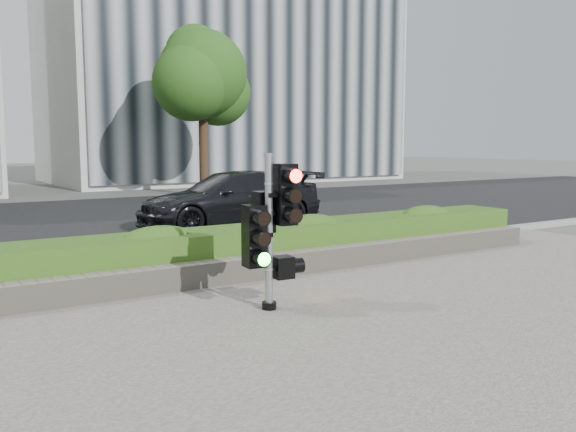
{
  "coord_description": "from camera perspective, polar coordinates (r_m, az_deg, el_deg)",
  "views": [
    {
      "loc": [
        -4.32,
        -5.87,
        2.04
      ],
      "look_at": [
        -0.2,
        0.6,
        1.12
      ],
      "focal_mm": 38.0,
      "sensor_mm": 36.0,
      "label": 1
    }
  ],
  "objects": [
    {
      "name": "hedge",
      "position": [
        9.61,
        -5.27,
        -3.19
      ],
      "size": [
        12.0,
        1.0,
        0.68
      ],
      "primitive_type": "cube",
      "color": "#5F972E",
      "rests_on": "sidewalk"
    },
    {
      "name": "road",
      "position": [
        16.57,
        -17.16,
        -0.48
      ],
      "size": [
        60.0,
        13.0,
        0.02
      ],
      "primitive_type": "cube",
      "color": "black",
      "rests_on": "ground"
    },
    {
      "name": "ground",
      "position": [
        7.57,
        3.75,
        -8.81
      ],
      "size": [
        120.0,
        120.0,
        0.0
      ],
      "primitive_type": "plane",
      "color": "#51514C",
      "rests_on": "ground"
    },
    {
      "name": "stone_wall",
      "position": [
        9.08,
        -3.37,
        -4.86
      ],
      "size": [
        12.0,
        0.32,
        0.34
      ],
      "primitive_type": "cube",
      "color": "gray",
      "rests_on": "sidewalk"
    },
    {
      "name": "traffic_signal",
      "position": [
        7.33,
        -1.72,
        -0.72
      ],
      "size": [
        0.66,
        0.5,
        1.89
      ],
      "rotation": [
        0.0,
        0.0,
        -0.08
      ],
      "color": "black",
      "rests_on": "sidewalk"
    },
    {
      "name": "curb",
      "position": [
        10.19,
        -6.8,
        -4.4
      ],
      "size": [
        60.0,
        0.25,
        0.12
      ],
      "primitive_type": "cube",
      "color": "gray",
      "rests_on": "ground"
    },
    {
      "name": "building_right",
      "position": [
        34.69,
        -6.26,
        13.38
      ],
      "size": [
        18.0,
        10.0,
        12.0
      ],
      "primitive_type": "cube",
      "color": "#B7B7B2",
      "rests_on": "ground"
    },
    {
      "name": "sidewalk",
      "position": [
        5.84,
        18.86,
        -13.82
      ],
      "size": [
        16.0,
        11.0,
        0.03
      ],
      "primitive_type": "cube",
      "color": "#9E9389",
      "rests_on": "ground"
    },
    {
      "name": "car_dark",
      "position": [
        14.84,
        -5.43,
        1.6
      ],
      "size": [
        4.64,
        1.98,
        1.33
      ],
      "primitive_type": "imported",
      "rotation": [
        0.0,
        0.0,
        -1.55
      ],
      "color": "black",
      "rests_on": "road"
    },
    {
      "name": "tree_right",
      "position": [
        23.68,
        -8.09,
        12.72
      ],
      "size": [
        4.1,
        3.58,
        6.53
      ],
      "color": "black",
      "rests_on": "ground"
    }
  ]
}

